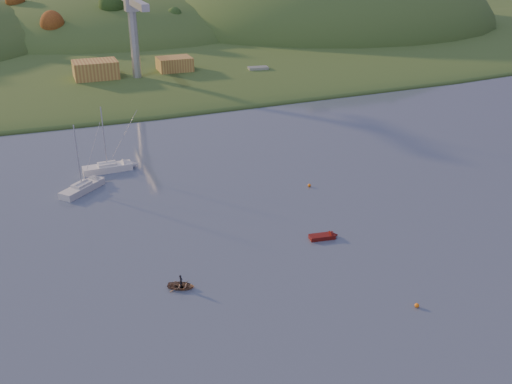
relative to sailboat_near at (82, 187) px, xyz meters
name	(u,v)px	position (x,y,z in m)	size (l,w,h in m)	color
far_shore	(84,29)	(18.85, 172.60, -0.71)	(620.00, 220.00, 1.50)	#324B1E
shore_slope	(106,57)	(18.85, 107.60, -0.71)	(640.00, 150.00, 7.00)	#324B1E
hill_center	(115,34)	(28.85, 152.60, -0.71)	(140.00, 120.00, 36.00)	#324B1E
hill_right	(321,28)	(113.85, 137.60, -0.71)	(150.00, 130.00, 60.00)	#324B1E
hillside_trees	(98,46)	(18.85, 127.60, -0.71)	(280.00, 50.00, 32.00)	#224217
wharf	(148,81)	(23.85, 64.60, 0.49)	(42.00, 16.00, 2.40)	slate
shed_west	(96,70)	(10.85, 65.60, 4.09)	(11.00, 8.00, 4.80)	#A66D37
shed_east	(175,65)	(31.85, 66.60, 3.69)	(9.00, 7.00, 4.00)	#A66D37
dock_crane	(134,21)	(20.85, 61.00, 16.46)	(3.20, 28.00, 20.30)	#B7B7BC
sailboat_near	(82,187)	(0.00, 0.00, 0.00)	(7.45, 6.96, 10.89)	silver
sailboat_far	(107,167)	(4.94, 7.09, 0.02)	(8.20, 2.70, 11.27)	silver
canoe	(181,286)	(7.56, -31.68, -0.39)	(2.22, 3.11, 0.64)	#89684C
paddler	(181,283)	(7.56, -31.68, 0.03)	(0.54, 0.36, 1.49)	black
red_tender	(328,236)	(28.67, -27.36, -0.43)	(4.13, 1.88, 1.36)	#58100C
work_vessel	(258,74)	(53.85, 60.60, 0.46)	(13.23, 6.03, 3.29)	slate
buoy_0	(417,305)	(30.33, -44.61, -0.46)	(0.50, 0.50, 0.50)	orange
buoy_1	(309,185)	(33.91, -11.40, -0.46)	(0.50, 0.50, 0.50)	orange
buoy_3	(62,197)	(-3.12, -1.44, -0.46)	(0.50, 0.50, 0.50)	orange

